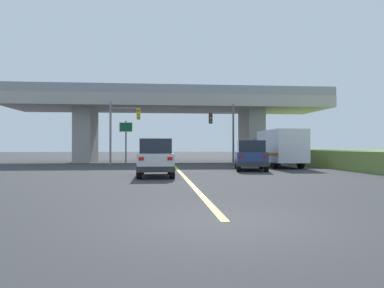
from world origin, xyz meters
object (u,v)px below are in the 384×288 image
Objects in this scene: suv_lead at (156,158)px; highway_sign at (126,133)px; traffic_signal_nearside at (225,127)px; traffic_signal_farside at (120,125)px; suv_crossing at (251,155)px; box_truck at (278,148)px; sedan_oncoming at (160,151)px.

suv_lead is 1.03× the size of highway_sign.
traffic_signal_nearside is 9.31m from traffic_signal_farside.
highway_sign is (-9.48, 13.06, 2.01)m from suv_crossing.
traffic_signal_nearside reaches higher than highway_sign.
traffic_signal_farside is (-12.71, 3.86, 1.99)m from box_truck.
suv_lead is at bearing -75.93° from traffic_signal_farside.
highway_sign is (-9.27, 4.85, -0.35)m from traffic_signal_nearside.
traffic_signal_nearside is (-0.20, 8.21, 2.36)m from suv_crossing.
box_truck is (9.63, 8.42, 0.53)m from suv_lead.
traffic_signal_nearside is (6.21, 12.80, 2.36)m from suv_lead.
highway_sign is (-3.59, -10.94, 2.01)m from sedan_oncoming.
suv_crossing is at bearing -39.00° from traffic_signal_farside.
sedan_oncoming is 0.81× the size of traffic_signal_farside.
box_truck is 5.85m from traffic_signal_nearside.
traffic_signal_nearside reaches higher than suv_lead.
traffic_signal_nearside is (5.69, -15.79, 2.36)m from sedan_oncoming.
traffic_signal_nearside reaches higher than sedan_oncoming.
suv_crossing is at bearing -54.04° from highway_sign.
traffic_signal_farside reaches higher than sedan_oncoming.
suv_lead is at bearing -80.17° from highway_sign.
box_truck is 1.37× the size of traffic_signal_nearside.
suv_lead and suv_crossing have the same top height.
suv_lead is 0.92× the size of suv_crossing.
box_truck is at bearing -51.96° from traffic_signal_nearside.
suv_crossing and sedan_oncoming have the same top height.
traffic_signal_farside reaches higher than suv_lead.
highway_sign is at bearing 89.82° from traffic_signal_farside.
sedan_oncoming is at bearing 114.32° from suv_crossing.
suv_lead is 0.58× the size of box_truck.
traffic_signal_nearside is at bearing 3.19° from traffic_signal_farside.
box_truck is 22.13m from sedan_oncoming.
traffic_signal_farside is at bearing -102.46° from sedan_oncoming.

